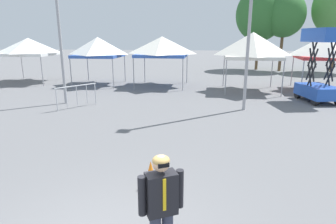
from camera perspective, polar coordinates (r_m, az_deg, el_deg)
The scene contains 11 objects.
canopy_tent_left_of_center at distance 23.58m, azimuth -26.14°, elevation 11.67°, with size 3.77×3.77×3.21m.
canopy_tent_right_of_center at distance 20.75m, azimuth -13.84°, elevation 12.49°, with size 3.10×3.10×3.27m.
canopy_tent_center at distance 19.49m, azimuth -1.23°, elevation 12.95°, with size 3.32×3.32×3.30m.
canopy_tent_behind_center at distance 18.34m, azimuth 16.58°, elevation 12.65°, with size 3.32×3.32×3.56m.
canopy_tent_behind_right at distance 20.22m, azimuth 29.22°, elevation 11.39°, with size 3.43×3.43×3.47m.
scissor_lift at distance 16.67m, azimuth 28.03°, elevation 5.73°, with size 1.84×2.54×3.70m.
person_foreground at distance 4.11m, azimuth -1.34°, elevation -18.23°, with size 0.59×0.41×1.78m.
tree_behind_tents_center at distance 31.10m, azimuth 17.99°, elevation 18.08°, with size 4.72×4.72×8.03m.
tree_behind_tents_right at distance 30.57m, azimuth 22.31°, elevation 17.58°, with size 3.85×3.85×7.44m.
crowd_barrier_by_lift at distance 14.14m, azimuth -17.85°, elevation 3.82°, with size 1.28×1.73×1.08m.
traffic_cone_lot_center at distance 6.50m, azimuth -3.47°, elevation -12.33°, with size 0.32×0.32×0.63m, color orange.
Camera 1 is at (1.54, -3.51, 3.28)m, focal length 30.42 mm.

